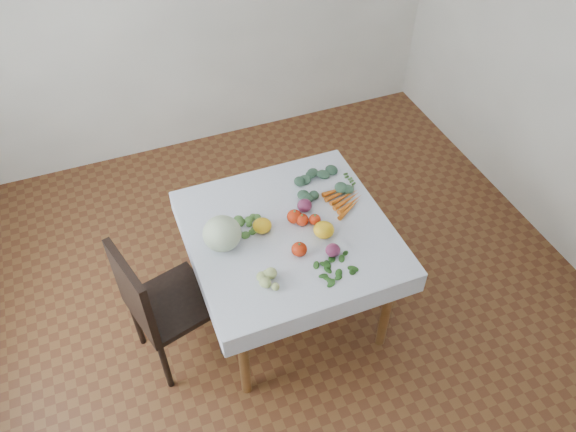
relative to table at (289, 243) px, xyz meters
name	(u,v)px	position (x,y,z in m)	size (l,w,h in m)	color
ground	(289,309)	(0.00, 0.00, -0.65)	(4.00, 4.00, 0.00)	brown
table	(289,243)	(0.00, 0.00, 0.00)	(1.00, 1.00, 0.75)	brown
tablecloth	(289,231)	(0.00, 0.00, 0.10)	(1.12, 1.12, 0.01)	white
chair	(156,302)	(-0.81, -0.05, -0.11)	(0.52, 0.52, 0.94)	black
cabbage	(222,234)	(-0.38, 0.03, 0.20)	(0.21, 0.21, 0.19)	beige
tomato_a	(302,220)	(0.09, 0.02, 0.14)	(0.08, 0.08, 0.07)	red
tomato_b	(294,217)	(0.05, 0.06, 0.14)	(0.09, 0.09, 0.08)	red
tomato_c	(315,219)	(0.16, 0.00, 0.13)	(0.07, 0.07, 0.06)	red
tomato_d	(299,249)	(-0.01, -0.18, 0.14)	(0.09, 0.09, 0.08)	red
heirloom_back	(262,226)	(-0.14, 0.06, 0.14)	(0.11, 0.11, 0.08)	yellow
heirloom_front	(324,230)	(0.17, -0.10, 0.14)	(0.12, 0.12, 0.08)	yellow
onion_a	(305,205)	(0.14, 0.12, 0.14)	(0.09, 0.09, 0.07)	#581936
onion_b	(333,250)	(0.15, -0.25, 0.14)	(0.08, 0.08, 0.07)	#581936
tomatillo_cluster	(274,280)	(-0.21, -0.32, 0.13)	(0.17, 0.10, 0.05)	#A7BA6B
carrot_bunch	(345,199)	(0.40, 0.11, 0.12)	(0.21, 0.26, 0.03)	orange
kale_bunch	(321,182)	(0.32, 0.29, 0.12)	(0.28, 0.29, 0.04)	#3C624B
basil_bunch	(340,268)	(0.15, -0.36, 0.11)	(0.22, 0.19, 0.01)	#27561B
dill_bunch	(248,226)	(-0.21, 0.11, 0.11)	(0.21, 0.16, 0.02)	#4A7A38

